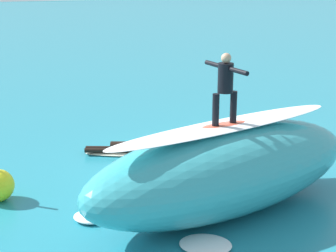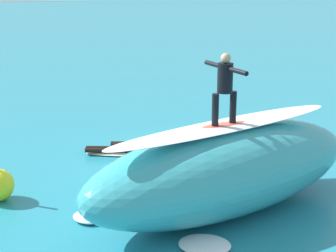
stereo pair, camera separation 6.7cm
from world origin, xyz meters
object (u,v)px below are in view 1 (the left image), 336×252
(surfer_riding, at_px, (225,83))
(surfer_paddling, at_px, (121,147))
(surfboard_riding, at_px, (224,126))
(surfboard_paddling, at_px, (126,153))

(surfer_riding, relative_size, surfer_paddling, 0.85)
(surfboard_riding, bearing_deg, surfer_riding, 0.00)
(surfer_riding, xyz_separation_m, surfboard_paddling, (1.22, -4.24, -2.86))
(surfboard_riding, xyz_separation_m, surfboard_paddling, (1.22, -4.24, -1.94))
(surfboard_paddling, height_order, surfer_paddling, surfer_paddling)
(surfboard_riding, bearing_deg, surfer_paddling, -85.95)
(surfboard_riding, xyz_separation_m, surfer_riding, (0.00, 0.00, 0.92))
(surfer_riding, distance_m, surfer_paddling, 5.23)
(surfboard_riding, distance_m, surfboard_paddling, 4.82)
(surfer_riding, relative_size, surfboard_paddling, 0.65)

